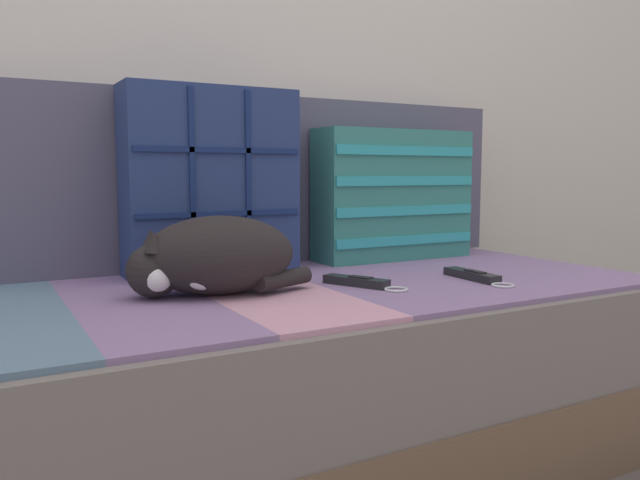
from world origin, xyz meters
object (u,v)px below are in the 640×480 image
at_px(couch, 255,378).
at_px(throw_pillow_striped, 393,195).
at_px(throw_pillow_quilted, 211,182).
at_px(game_remote_near, 474,276).
at_px(game_remote_far, 359,282).
at_px(sleeping_cat, 211,258).

xyz_separation_m(couch, throw_pillow_striped, (0.51, 0.21, 0.38)).
height_order(throw_pillow_quilted, game_remote_near, throw_pillow_quilted).
bearing_deg(couch, game_remote_far, -28.64).
relative_size(throw_pillow_quilted, sleeping_cat, 1.19).
height_order(couch, throw_pillow_quilted, throw_pillow_quilted).
xyz_separation_m(throw_pillow_quilted, game_remote_far, (0.21, -0.32, -0.21)).
xyz_separation_m(throw_pillow_quilted, game_remote_near, (0.48, -0.38, -0.21)).
xyz_separation_m(game_remote_near, game_remote_far, (-0.27, 0.06, -0.00)).
bearing_deg(throw_pillow_quilted, sleeping_cat, -109.80).
relative_size(throw_pillow_quilted, throw_pillow_striped, 0.96).
height_order(throw_pillow_striped, sleeping_cat, throw_pillow_striped).
bearing_deg(couch, sleeping_cat, -156.69).
relative_size(couch, throw_pillow_striped, 4.06).
xyz_separation_m(couch, throw_pillow_quilted, (-0.02, 0.21, 0.42)).
distance_m(throw_pillow_quilted, sleeping_cat, 0.31).
bearing_deg(throw_pillow_striped, game_remote_far, -134.95).
relative_size(sleeping_cat, game_remote_near, 1.78).
height_order(throw_pillow_quilted, sleeping_cat, throw_pillow_quilted).
bearing_deg(couch, throw_pillow_quilted, 94.77).
height_order(sleeping_cat, game_remote_near, sleeping_cat).
bearing_deg(couch, throw_pillow_striped, 22.06).
bearing_deg(sleeping_cat, throw_pillow_striped, 22.28).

